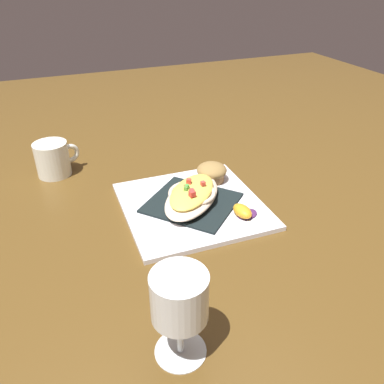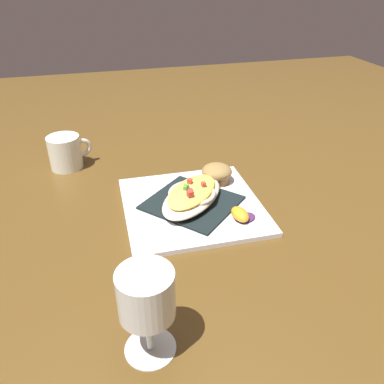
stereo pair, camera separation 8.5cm
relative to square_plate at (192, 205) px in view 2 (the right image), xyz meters
The scene contains 8 objects.
ground_plane 0.01m from the square_plate, ahead, with size 2.60×2.60×0.00m, color brown.
square_plate is the anchor object (origin of this frame).
folded_napkin 0.01m from the square_plate, ahead, with size 0.17×0.18×0.01m, color black.
gratin_dish 0.03m from the square_plate, 122.26° to the right, with size 0.21×0.22×0.05m.
muffin 0.12m from the square_plate, 43.77° to the left, with size 0.07×0.07×0.05m.
orange_garnish 0.12m from the square_plate, 45.55° to the right, with size 0.06×0.06×0.02m.
coffee_mug 0.39m from the square_plate, 133.92° to the left, with size 0.11×0.08×0.09m.
stemmed_glass 0.39m from the square_plate, 114.42° to the right, with size 0.08×0.08×0.14m.
Camera 2 is at (-0.19, -0.71, 0.48)m, focal length 36.43 mm.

